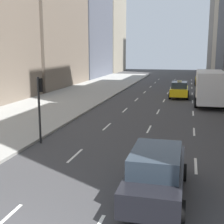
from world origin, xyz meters
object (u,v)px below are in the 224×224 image
at_px(box_truck, 209,86).
at_px(traffic_light_pole, 40,99).
at_px(taxi_lead, 179,90).
at_px(sedan_black_near, 156,172).
at_px(taxi_second, 202,79).

relative_size(box_truck, traffic_light_pole, 2.33).
bearing_deg(traffic_light_pole, box_truck, 57.76).
relative_size(taxi_lead, sedan_black_near, 0.89).
bearing_deg(sedan_black_near, taxi_lead, 90.00).
distance_m(box_truck, traffic_light_pole, 17.92).
bearing_deg(traffic_light_pole, taxi_lead, 70.23).
bearing_deg(box_truck, taxi_lead, 127.60).
relative_size(sedan_black_near, traffic_light_pole, 1.38).
height_order(taxi_second, traffic_light_pole, traffic_light_pole).
bearing_deg(sedan_black_near, taxi_second, 85.66).
height_order(taxi_lead, traffic_light_pole, traffic_light_pole).
bearing_deg(box_truck, taxi_second, 90.00).
bearing_deg(taxi_lead, box_truck, -52.40).
bearing_deg(taxi_lead, sedan_black_near, -90.00).
bearing_deg(sedan_black_near, box_truck, 82.07).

